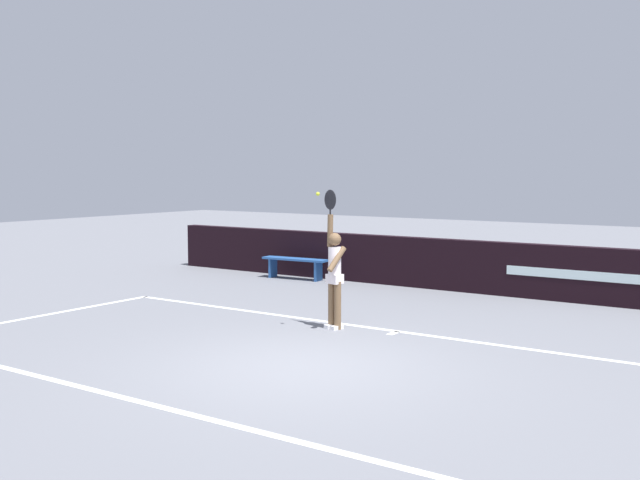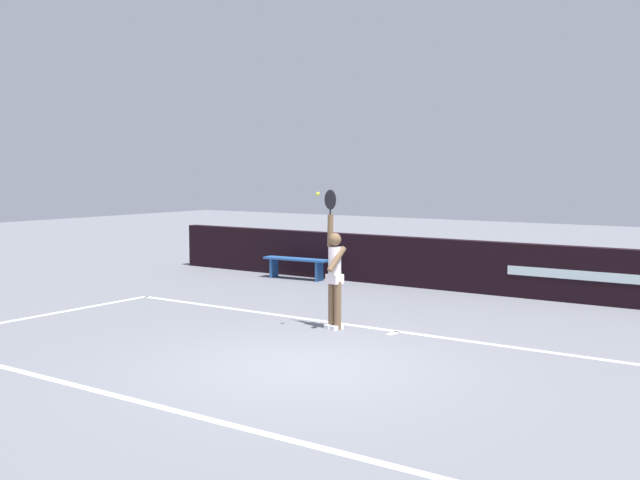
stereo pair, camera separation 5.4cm
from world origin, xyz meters
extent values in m
plane|color=slate|center=(0.00, 0.00, 0.00)|extent=(60.00, 60.00, 0.00)
cube|color=white|center=(0.00, 2.71, 0.00)|extent=(12.26, 0.12, 0.00)
cube|color=white|center=(0.00, -2.37, 0.00)|extent=(12.26, 0.12, 0.00)
cube|color=white|center=(-6.13, 0.17, 0.00)|extent=(0.12, 5.20, 0.00)
cube|color=white|center=(0.00, 2.56, 0.00)|extent=(0.12, 0.30, 0.00)
cube|color=black|center=(0.00, 7.23, 0.58)|extent=(18.23, 0.28, 1.15)
cylinder|color=brown|center=(-0.93, 2.28, 0.41)|extent=(0.12, 0.12, 0.82)
cylinder|color=brown|center=(-1.07, 2.31, 0.41)|extent=(0.12, 0.12, 0.82)
cube|color=white|center=(-0.93, 2.27, 0.04)|extent=(0.15, 0.26, 0.07)
cube|color=white|center=(-1.08, 2.29, 0.04)|extent=(0.15, 0.26, 0.07)
cylinder|color=white|center=(-1.00, 2.30, 1.11)|extent=(0.22, 0.22, 0.58)
cube|color=white|center=(-1.00, 2.30, 0.86)|extent=(0.28, 0.25, 0.16)
sphere|color=brown|center=(-1.00, 2.30, 1.53)|extent=(0.22, 0.22, 0.22)
cylinder|color=brown|center=(-1.11, 2.32, 1.67)|extent=(0.13, 0.12, 0.55)
cylinder|color=brown|center=(-0.91, 2.22, 1.21)|extent=(0.18, 0.42, 0.42)
ellipsoid|color=black|center=(-1.11, 2.32, 2.20)|extent=(0.28, 0.09, 0.34)
cylinder|color=black|center=(-1.11, 2.32, 2.01)|extent=(0.03, 0.03, 0.18)
sphere|color=#CADB2D|center=(-1.11, 1.96, 2.30)|extent=(0.07, 0.07, 0.07)
cube|color=#265294|center=(-5.02, 6.66, 0.50)|extent=(1.77, 0.49, 0.05)
cube|color=#265294|center=(-5.69, 6.61, 0.25)|extent=(0.08, 0.32, 0.50)
cube|color=#265294|center=(-4.36, 6.71, 0.25)|extent=(0.08, 0.32, 0.50)
camera|label=1|loc=(5.83, -8.17, 2.68)|focal=41.82mm
camera|label=2|loc=(5.88, -8.14, 2.68)|focal=41.82mm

